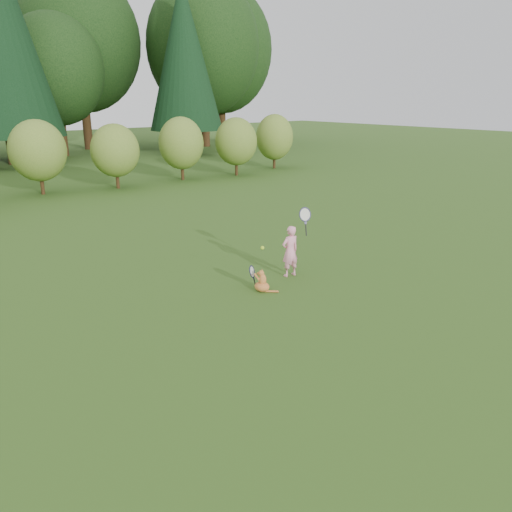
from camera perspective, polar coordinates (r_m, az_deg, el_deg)
ground at (r=9.10m, az=2.24°, el=-5.64°), size 100.00×100.00×0.00m
shrub_row at (r=20.13m, az=-23.54°, el=10.06°), size 28.00×3.00×2.80m
child at (r=10.39m, az=3.97°, el=0.69°), size 0.64×0.42×1.62m
cat at (r=9.67m, az=0.63°, el=-2.76°), size 0.39×0.63×0.59m
tennis_ball at (r=9.42m, az=0.74°, el=0.95°), size 0.07×0.07×0.07m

